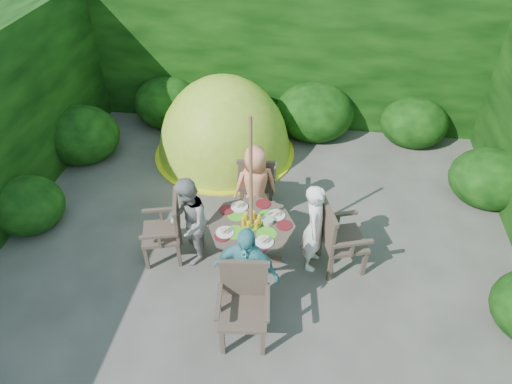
# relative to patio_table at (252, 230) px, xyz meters

# --- Properties ---
(ground) EXTENTS (60.00, 60.00, 0.00)m
(ground) POSITION_rel_patio_table_xyz_m (0.04, 0.06, -0.55)
(ground) COLOR #47453F
(ground) RESTS_ON ground
(hedge_enclosure) EXTENTS (9.00, 9.00, 2.50)m
(hedge_enclosure) POSITION_rel_patio_table_xyz_m (0.04, 1.39, 0.70)
(hedge_enclosure) COLOR black
(hedge_enclosure) RESTS_ON ground
(patio_table) EXTENTS (1.21, 1.21, 0.78)m
(patio_table) POSITION_rel_patio_table_xyz_m (0.00, 0.00, 0.00)
(patio_table) COLOR #3C3027
(patio_table) RESTS_ON ground
(parasol_pole) EXTENTS (0.05, 0.05, 2.20)m
(parasol_pole) POSITION_rel_patio_table_xyz_m (-0.00, -0.00, 0.55)
(parasol_pole) COLOR brown
(parasol_pole) RESTS_ON ground
(garden_chair_right) EXTENTS (0.68, 0.72, 0.97)m
(garden_chair_right) POSITION_rel_patio_table_xyz_m (1.09, 0.07, -0.03)
(garden_chair_right) COLOR #3C3027
(garden_chair_right) RESTS_ON ground
(garden_chair_left) EXTENTS (0.61, 0.65, 0.91)m
(garden_chair_left) POSITION_rel_patio_table_xyz_m (-1.10, -0.08, -0.06)
(garden_chair_left) COLOR #3C3027
(garden_chair_left) RESTS_ON ground
(garden_chair_back) EXTENTS (0.58, 0.53, 0.91)m
(garden_chair_back) POSITION_rel_patio_table_xyz_m (-0.10, 1.09, -0.06)
(garden_chair_back) COLOR #3C3027
(garden_chair_back) RESTS_ON ground
(garden_chair_front) EXTENTS (0.62, 0.57, 0.95)m
(garden_chair_front) POSITION_rel_patio_table_xyz_m (0.09, -1.09, -0.04)
(garden_chair_front) COLOR #3C3027
(garden_chair_front) RESTS_ON ground
(child_right) EXTENTS (0.36, 0.50, 1.28)m
(child_right) POSITION_rel_patio_table_xyz_m (0.79, 0.07, 0.09)
(child_right) COLOR white
(child_right) RESTS_ON ground
(child_left) EXTENTS (0.61, 0.71, 1.27)m
(child_left) POSITION_rel_patio_table_xyz_m (-0.80, -0.07, 0.09)
(child_left) COLOR #969591
(child_left) RESTS_ON ground
(child_back) EXTENTS (0.72, 0.60, 1.26)m
(child_back) POSITION_rel_patio_table_xyz_m (-0.07, 0.80, 0.08)
(child_back) COLOR #FC9368
(child_back) RESTS_ON ground
(child_front) EXTENTS (0.81, 0.43, 1.31)m
(child_front) POSITION_rel_patio_table_xyz_m (0.06, -0.80, 0.11)
(child_front) COLOR #4BA8B0
(child_front) RESTS_ON ground
(dome_tent) EXTENTS (2.96, 2.96, 2.81)m
(dome_tent) POSITION_rel_patio_table_xyz_m (-0.87, 2.44, -0.55)
(dome_tent) COLOR #95BC24
(dome_tent) RESTS_ON ground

